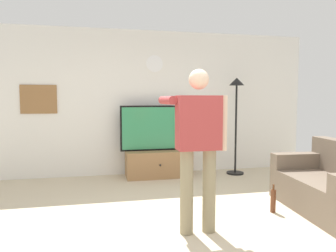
{
  "coord_description": "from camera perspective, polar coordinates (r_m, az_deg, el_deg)",
  "views": [
    {
      "loc": [
        -0.88,
        -3.09,
        1.42
      ],
      "look_at": [
        0.05,
        1.2,
        1.05
      ],
      "focal_mm": 34.08,
      "sensor_mm": 36.0,
      "label": 1
    }
  ],
  "objects": [
    {
      "name": "ground_plane",
      "position": [
        3.51,
        3.63,
        -19.04
      ],
      "size": [
        8.4,
        8.4,
        0.0
      ],
      "primitive_type": "plane",
      "color": "beige"
    },
    {
      "name": "back_wall",
      "position": [
        6.1,
        -3.91,
        4.15
      ],
      "size": [
        6.4,
        0.1,
        2.7
      ],
      "primitive_type": "cube",
      "color": "silver",
      "rests_on": "ground_plane"
    },
    {
      "name": "person_standing_nearer_lamp",
      "position": [
        3.35,
        5.37,
        -2.55
      ],
      "size": [
        0.63,
        0.78,
        1.73
      ],
      "color": "gray",
      "rests_on": "ground_plane"
    },
    {
      "name": "wall_clock",
      "position": [
        6.1,
        -2.44,
        11.07
      ],
      "size": [
        0.31,
        0.03,
        0.31
      ],
      "primitive_type": "cylinder",
      "rotation": [
        1.57,
        0.0,
        0.0
      ],
      "color": "white"
    },
    {
      "name": "side_couch",
      "position": [
        4.59,
        27.47,
        -9.6
      ],
      "size": [
        0.96,
        1.57,
        0.87
      ],
      "color": "#6B5B4C",
      "rests_on": "ground_plane"
    },
    {
      "name": "television",
      "position": [
        5.85,
        -1.99,
        -0.35
      ],
      "size": [
        1.34,
        0.07,
        0.82
      ],
      "color": "black",
      "rests_on": "tv_stand"
    },
    {
      "name": "beverage_bottle",
      "position": [
        4.32,
        18.29,
        -12.56
      ],
      "size": [
        0.07,
        0.07,
        0.36
      ],
      "color": "#592D19",
      "rests_on": "ground_plane"
    },
    {
      "name": "framed_picture",
      "position": [
        6.07,
        -22.12,
        4.45
      ],
      "size": [
        0.61,
        0.04,
        0.51
      ],
      "primitive_type": "cube",
      "color": "olive"
    },
    {
      "name": "tv_stand",
      "position": [
        5.9,
        -1.89,
        -6.72
      ],
      "size": [
        1.15,
        0.55,
        0.48
      ],
      "color": "#997047",
      "rests_on": "ground_plane"
    },
    {
      "name": "floor_lamp",
      "position": [
        6.12,
        12.11,
        3.61
      ],
      "size": [
        0.32,
        0.32,
        1.82
      ],
      "color": "black",
      "rests_on": "ground_plane"
    }
  ]
}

